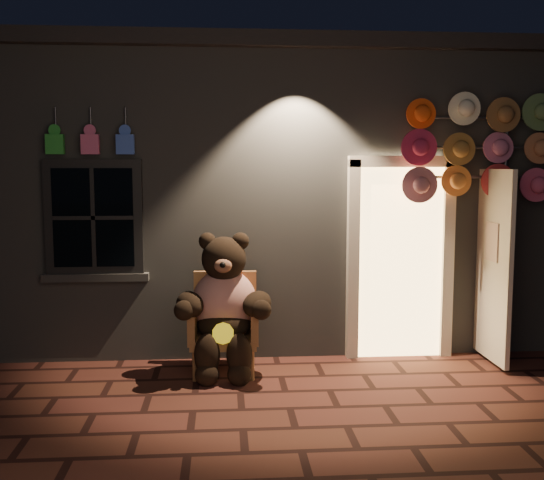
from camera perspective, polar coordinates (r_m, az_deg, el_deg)
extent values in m
plane|color=#4F251E|center=(5.67, 1.62, -14.85)|extent=(60.00, 60.00, 0.00)
cube|color=slate|center=(9.28, -0.93, 3.95)|extent=(7.00, 5.00, 3.30)
cube|color=black|center=(9.36, -0.95, 14.59)|extent=(7.30, 5.30, 0.16)
cube|color=black|center=(6.87, -15.65, 1.96)|extent=(1.00, 0.10, 1.20)
cube|color=black|center=(6.84, -15.70, 1.94)|extent=(0.82, 0.06, 1.02)
cube|color=slate|center=(6.94, -15.49, -3.23)|extent=(1.10, 0.14, 0.08)
cube|color=#FFC972|center=(7.07, 11.33, -1.87)|extent=(0.92, 0.10, 2.10)
cube|color=beige|center=(6.91, 7.26, -1.99)|extent=(0.12, 0.12, 2.20)
cube|color=beige|center=(7.19, 15.41, -1.84)|extent=(0.12, 0.12, 2.20)
cube|color=beige|center=(6.96, 11.62, 6.91)|extent=(1.16, 0.12, 0.12)
cube|color=beige|center=(7.02, 19.27, -2.18)|extent=(0.05, 0.80, 2.00)
cube|color=green|center=(6.85, -18.88, 8.13)|extent=(0.18, 0.07, 0.20)
cylinder|color=#59595E|center=(6.92, -18.83, 10.18)|extent=(0.02, 0.02, 0.25)
cube|color=#C7527D|center=(6.77, -15.98, 8.25)|extent=(0.18, 0.07, 0.20)
cylinder|color=#59595E|center=(6.84, -15.94, 10.32)|extent=(0.02, 0.02, 0.25)
cube|color=#3455B7|center=(6.71, -13.02, 8.35)|extent=(0.18, 0.07, 0.20)
cylinder|color=#59595E|center=(6.78, -13.00, 10.44)|extent=(0.02, 0.02, 0.25)
cube|color=#935F38|center=(6.51, -4.29, -8.85)|extent=(0.68, 0.63, 0.09)
cube|color=#935F38|center=(6.70, -4.21, -5.54)|extent=(0.65, 0.10, 0.65)
cube|color=#935F38|center=(6.46, -7.04, -7.29)|extent=(0.10, 0.56, 0.37)
cube|color=#935F38|center=(6.44, -1.57, -7.30)|extent=(0.10, 0.56, 0.37)
cylinder|color=#935F38|center=(6.33, -6.94, -11.16)|extent=(0.05, 0.05, 0.30)
cylinder|color=#935F38|center=(6.31, -1.80, -11.19)|extent=(0.05, 0.05, 0.30)
cylinder|color=#935F38|center=(6.83, -6.55, -9.84)|extent=(0.05, 0.05, 0.30)
cylinder|color=#935F38|center=(6.81, -1.80, -9.85)|extent=(0.05, 0.05, 0.30)
ellipsoid|color=red|center=(6.47, -4.28, -5.62)|extent=(0.68, 0.56, 0.69)
ellipsoid|color=black|center=(6.44, -4.29, -7.52)|extent=(0.56, 0.48, 0.32)
sphere|color=black|center=(6.34, -4.33, -1.69)|extent=(0.46, 0.46, 0.44)
sphere|color=black|center=(6.36, -5.81, -0.11)|extent=(0.17, 0.17, 0.17)
sphere|color=black|center=(6.34, -2.85, -0.10)|extent=(0.17, 0.17, 0.17)
ellipsoid|color=brown|center=(6.15, -4.41, -2.32)|extent=(0.18, 0.13, 0.14)
ellipsoid|color=black|center=(6.28, -7.38, -5.75)|extent=(0.37, 0.51, 0.25)
ellipsoid|color=black|center=(6.25, -1.34, -5.76)|extent=(0.41, 0.51, 0.25)
ellipsoid|color=black|center=(6.23, -5.84, -10.23)|extent=(0.25, 0.25, 0.43)
ellipsoid|color=black|center=(6.22, -2.95, -10.25)|extent=(0.25, 0.25, 0.43)
sphere|color=black|center=(6.23, -5.86, -11.92)|extent=(0.23, 0.23, 0.23)
sphere|color=black|center=(6.22, -2.95, -11.94)|extent=(0.23, 0.23, 0.23)
cylinder|color=yellow|center=(6.17, -4.41, -8.35)|extent=(0.22, 0.10, 0.20)
cylinder|color=#59595E|center=(7.32, 20.00, 0.87)|extent=(0.04, 0.04, 2.79)
cylinder|color=#59595E|center=(7.16, 18.14, 10.36)|extent=(1.24, 0.03, 0.03)
cylinder|color=#59595E|center=(7.15, 18.05, 7.88)|extent=(1.24, 0.03, 0.03)
cylinder|color=#59595E|center=(7.15, 17.96, 5.39)|extent=(1.24, 0.03, 0.03)
cylinder|color=#FF5216|center=(6.89, 13.26, 11.10)|extent=(0.35, 0.11, 0.35)
cylinder|color=white|center=(7.00, 16.63, 10.93)|extent=(0.35, 0.11, 0.35)
cylinder|color=brown|center=(7.13, 19.88, 10.73)|extent=(0.35, 0.11, 0.35)
cylinder|color=#5F874E|center=(7.36, 22.67, 10.47)|extent=(0.35, 0.11, 0.35)
cylinder|color=#B32650|center=(6.84, 13.26, 8.10)|extent=(0.35, 0.11, 0.35)
cylinder|color=#A47332|center=(6.95, 16.62, 7.97)|extent=(0.35, 0.11, 0.35)
cylinder|color=#D16E97|center=(7.16, 19.57, 7.82)|extent=(0.35, 0.11, 0.35)
cylinder|color=#C1764C|center=(7.31, 22.66, 7.66)|extent=(0.35, 0.11, 0.35)
cylinder|color=#CD7A83|center=(6.81, 13.26, 5.06)|extent=(0.35, 0.11, 0.35)
cylinder|color=orange|center=(7.00, 16.35, 5.00)|extent=(0.35, 0.11, 0.35)
cylinder|color=red|center=(7.13, 19.55, 4.92)|extent=(0.35, 0.11, 0.35)
cylinder|color=#E8557F|center=(7.28, 22.64, 4.81)|extent=(0.35, 0.11, 0.35)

